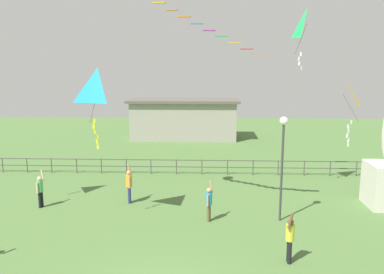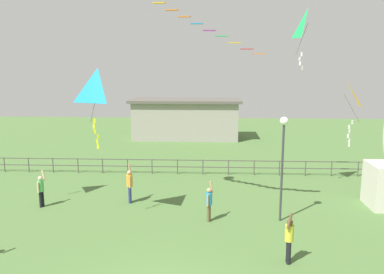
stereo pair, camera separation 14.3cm
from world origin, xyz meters
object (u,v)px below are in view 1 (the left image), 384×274
object	(u,v)px
kite_2	(343,96)
kite_3	(307,26)
person_1	(40,189)
person_4	(129,184)
kite_4	(98,89)
person_2	(290,237)
lamppost	(283,146)
person_3	(209,202)

from	to	relation	value
kite_2	kite_3	distance (m)	3.84
person_1	person_4	xyz separation A→B (m)	(4.16, 0.79, 0.07)
person_4	kite_4	size ratio (longest dim) A/B	0.59
person_2	kite_2	size ratio (longest dim) A/B	0.60
person_4	lamppost	bearing A→B (deg)	-15.59
lamppost	kite_2	xyz separation A→B (m)	(3.22, 2.38, 1.99)
person_3	kite_2	size ratio (longest dim) A/B	0.56
kite_2	person_4	bearing A→B (deg)	-177.77
person_4	kite_2	bearing A→B (deg)	2.23
lamppost	person_4	xyz separation A→B (m)	(-7.10, 1.98, -2.38)
person_3	kite_4	xyz separation A→B (m)	(-4.66, -0.16, 4.94)
lamppost	person_3	bearing A→B (deg)	-176.34
person_2	person_4	size ratio (longest dim) A/B	0.98
kite_4	person_3	bearing A→B (deg)	1.92
person_3	kite_3	size ratio (longest dim) A/B	0.61
person_1	kite_2	distance (m)	15.19
person_1	kite_2	bearing A→B (deg)	4.71
person_3	kite_4	distance (m)	6.79
lamppost	person_4	size ratio (longest dim) A/B	2.37
person_1	person_3	bearing A→B (deg)	-9.74
lamppost	kite_4	xyz separation A→B (m)	(-7.81, -0.36, 2.48)
person_4	kite_4	world-z (taller)	kite_4
person_1	kite_3	bearing A→B (deg)	9.40
person_1	kite_3	xyz separation A→B (m)	(12.80, 2.12, 7.76)
person_2	kite_4	bearing A→B (deg)	155.05
person_1	person_4	size ratio (longest dim) A/B	0.93
person_2	person_3	size ratio (longest dim) A/B	1.07
kite_3	person_3	bearing A→B (deg)	-143.12
person_1	kite_4	xyz separation A→B (m)	(3.46, -1.55, 4.93)
person_2	person_3	distance (m)	4.57
lamppost	kite_3	xyz separation A→B (m)	(1.53, 3.31, 5.31)
lamppost	person_1	bearing A→B (deg)	173.96
lamppost	kite_3	bearing A→B (deg)	65.20
kite_3	kite_4	bearing A→B (deg)	-158.55
kite_2	kite_4	distance (m)	11.37
kite_2	kite_4	world-z (taller)	kite_4
person_4	kite_3	world-z (taller)	kite_3
person_1	person_3	xyz separation A→B (m)	(8.11, -1.39, -0.01)
person_4	kite_4	xyz separation A→B (m)	(-0.70, -2.34, 4.85)
kite_3	kite_4	world-z (taller)	kite_3
person_1	person_4	bearing A→B (deg)	10.75
person_3	kite_3	bearing A→B (deg)	36.88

